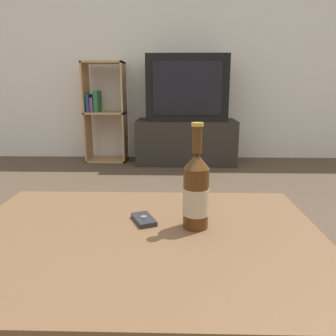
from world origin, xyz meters
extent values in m
cube|color=silver|center=(0.00, 3.02, 1.30)|extent=(8.00, 0.05, 2.60)
cube|color=brown|center=(0.00, 0.00, 0.41)|extent=(1.01, 0.74, 0.04)
cylinder|color=brown|center=(-0.44, 0.31, 0.19)|extent=(0.07, 0.07, 0.39)
cylinder|color=brown|center=(0.44, 0.31, 0.19)|extent=(0.07, 0.07, 0.39)
cube|color=#28231E|center=(0.20, 2.72, 0.24)|extent=(1.06, 0.47, 0.47)
cube|color=black|center=(0.20, 2.72, 0.80)|extent=(0.83, 0.46, 0.66)
cube|color=black|center=(0.20, 2.48, 0.80)|extent=(0.68, 0.01, 0.52)
cube|color=tan|center=(-0.90, 2.81, 0.54)|extent=(0.02, 0.30, 1.08)
cube|color=tan|center=(-0.48, 2.81, 0.54)|extent=(0.02, 0.30, 1.08)
cube|color=tan|center=(-0.69, 2.81, 0.01)|extent=(0.44, 0.30, 0.02)
cube|color=tan|center=(-0.69, 2.81, 0.54)|extent=(0.44, 0.30, 0.02)
cube|color=tan|center=(-0.69, 2.81, 1.07)|extent=(0.44, 0.30, 0.02)
cube|color=navy|center=(-0.86, 2.81, 0.64)|extent=(0.03, 0.21, 0.19)
cube|color=#7F3875|center=(-0.82, 2.81, 0.63)|extent=(0.03, 0.21, 0.15)
cube|color=#236B38|center=(-0.77, 2.81, 0.66)|extent=(0.04, 0.21, 0.23)
cylinder|color=#47280F|center=(0.15, 0.05, 0.51)|extent=(0.07, 0.07, 0.17)
cylinder|color=tan|center=(0.15, 0.05, 0.50)|extent=(0.07, 0.07, 0.08)
cone|color=#47280F|center=(0.15, 0.05, 0.62)|extent=(0.07, 0.07, 0.04)
cylinder|color=#47280F|center=(0.15, 0.05, 0.68)|extent=(0.03, 0.03, 0.07)
cylinder|color=#B79333|center=(0.15, 0.05, 0.72)|extent=(0.03, 0.03, 0.01)
cube|color=#232328|center=(0.00, 0.09, 0.43)|extent=(0.09, 0.11, 0.01)
cylinder|color=slate|center=(0.00, 0.09, 0.44)|extent=(0.02, 0.02, 0.00)
camera|label=1|loc=(0.10, -0.82, 0.82)|focal=35.00mm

